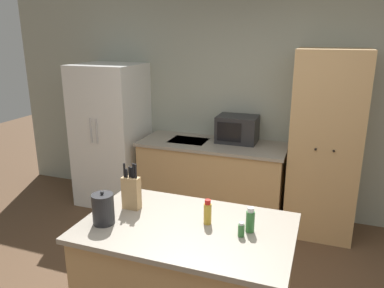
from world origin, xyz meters
The scene contains 11 objects.
wall_back centered at (0.00, 2.33, 1.30)m, with size 7.20×0.06×2.60m.
refrigerator centered at (-1.99, 1.93, 0.89)m, with size 0.80×0.76×1.79m.
back_counter centered at (-0.64, 1.97, 0.46)m, with size 1.73×0.70×0.91m.
pantry_cabinet centered at (0.60, 1.99, 1.00)m, with size 0.71×0.64×2.00m.
kitchen_island centered at (-0.22, -0.02, 0.47)m, with size 1.39×0.87×0.94m.
microwave centered at (-0.38, 2.11, 1.07)m, with size 0.47×0.35×0.31m.
knife_block centered at (-0.68, 0.08, 1.07)m, with size 0.13×0.07×0.34m.
spice_bottle_tall_dark centered at (0.15, -0.03, 0.98)m, with size 0.04×0.04×0.09m.
spice_bottle_short_red centered at (-0.09, 0.05, 1.02)m, with size 0.05×0.05×0.17m.
spice_bottle_amber_oil centered at (0.19, 0.04, 1.01)m, with size 0.06×0.06×0.17m.
kettle centered at (-0.74, -0.18, 1.04)m, with size 0.14×0.14×0.23m.
Camera 1 is at (0.57, -2.08, 2.15)m, focal length 35.00 mm.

